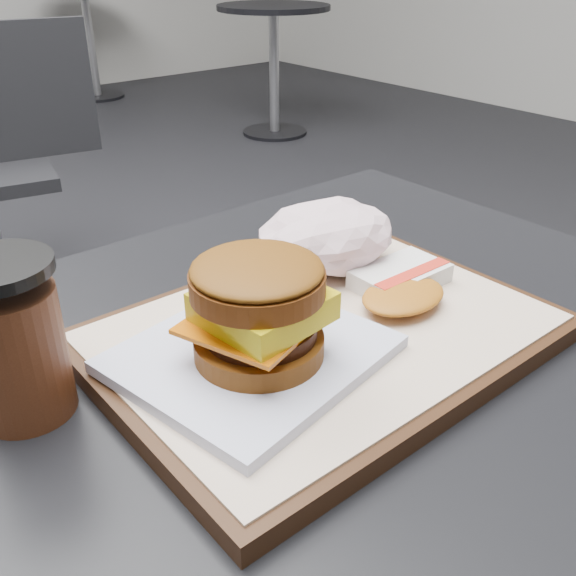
# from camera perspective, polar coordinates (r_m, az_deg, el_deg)

# --- Properties ---
(customer_table) EXTENTS (0.80, 0.60, 0.77)m
(customer_table) POSITION_cam_1_polar(r_m,az_deg,el_deg) (0.68, 1.05, -17.98)
(customer_table) COLOR #A5A5AA
(customer_table) RESTS_ON ground
(serving_tray) EXTENTS (0.38, 0.28, 0.02)m
(serving_tray) POSITION_cam_1_polar(r_m,az_deg,el_deg) (0.56, 3.16, -4.15)
(serving_tray) COLOR black
(serving_tray) RESTS_ON customer_table
(breakfast_sandwich) EXTENTS (0.22, 0.20, 0.09)m
(breakfast_sandwich) POSITION_cam_1_polar(r_m,az_deg,el_deg) (0.48, -2.81, -2.85)
(breakfast_sandwich) COLOR white
(breakfast_sandwich) RESTS_ON serving_tray
(hash_brown) EXTENTS (0.12, 0.09, 0.02)m
(hash_brown) POSITION_cam_1_polar(r_m,az_deg,el_deg) (0.60, 10.06, 0.30)
(hash_brown) COLOR white
(hash_brown) RESTS_ON serving_tray
(crumpled_wrapper) EXTENTS (0.14, 0.11, 0.06)m
(crumpled_wrapper) POSITION_cam_1_polar(r_m,az_deg,el_deg) (0.64, 3.55, 4.60)
(crumpled_wrapper) COLOR white
(crumpled_wrapper) RESTS_ON serving_tray
(coffee_cup) EXTENTS (0.08, 0.08, 0.12)m
(coffee_cup) POSITION_cam_1_polar(r_m,az_deg,el_deg) (0.50, -23.11, -4.76)
(coffee_cup) COLOR #441F10
(coffee_cup) RESTS_ON customer_table
(bg_table_near) EXTENTS (0.66, 0.66, 0.75)m
(bg_table_near) POSITION_cam_1_polar(r_m,az_deg,el_deg) (4.06, -1.27, 21.26)
(bg_table_near) COLOR black
(bg_table_near) RESTS_ON ground
(bg_table_far) EXTENTS (0.66, 0.66, 0.75)m
(bg_table_far) POSITION_cam_1_polar(r_m,az_deg,el_deg) (5.32, -17.41, 21.83)
(bg_table_far) COLOR black
(bg_table_far) RESTS_ON ground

